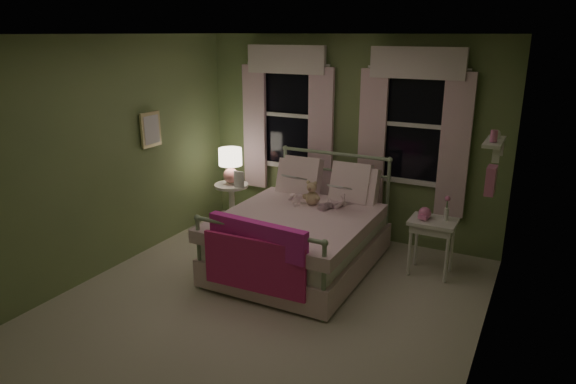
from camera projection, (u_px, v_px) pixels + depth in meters
The scene contains 18 objects.
room_shell at pixel (267, 178), 4.84m from camera, with size 4.20×4.20×4.20m.
bed at pixel (302, 235), 5.90m from camera, with size 1.58×2.04×1.18m.
pink_throw at pixel (256, 249), 4.96m from camera, with size 1.10×0.20×0.71m.
child_left at pixel (297, 179), 6.23m from camera, with size 0.25×0.16×0.68m, color #F7D1DD.
child_right at pixel (340, 186), 5.98m from camera, with size 0.32×0.25×0.65m, color #F7D1DD.
book_left at pixel (287, 180), 6.00m from camera, with size 0.20×0.27×0.03m, color beige.
book_right at pixel (331, 190), 5.76m from camera, with size 0.20×0.27×0.02m, color beige.
teddy_bear at pixel (312, 195), 6.00m from camera, with size 0.22×0.18×0.30m.
nightstand_left at pixel (232, 200), 7.01m from camera, with size 0.46×0.46×0.65m.
table_lamp at pixel (230, 162), 6.85m from camera, with size 0.31×0.31×0.48m.
book_nightstand at pixel (234, 186), 6.83m from camera, with size 0.16×0.22×0.02m, color beige.
nightstand_right at pixel (433, 228), 5.65m from camera, with size 0.50×0.40×0.64m.
pink_toy at pixel (425, 214), 5.64m from camera, with size 0.14×0.19×0.14m.
bud_vase at pixel (447, 208), 5.57m from camera, with size 0.06×0.06×0.28m.
window_left at pixel (287, 110), 6.84m from camera, with size 1.34×0.13×1.96m.
window_right at pixel (414, 120), 6.09m from camera, with size 1.34×0.13×1.96m.
wall_shelf at pixel (493, 162), 4.53m from camera, with size 0.15×0.50×0.60m.
framed_picture at pixel (151, 130), 6.14m from camera, with size 0.03×0.32×0.42m.
Camera 1 is at (2.32, -4.04, 2.62)m, focal length 32.00 mm.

